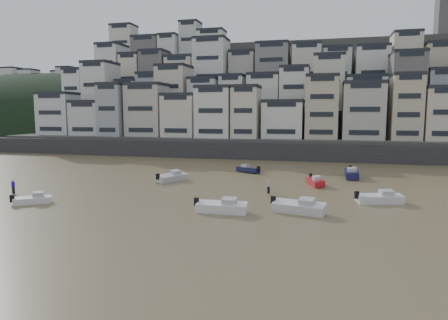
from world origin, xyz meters
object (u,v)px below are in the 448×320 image
(boat_b, at_px, (299,206))
(person_blue, at_px, (13,187))
(boat_f, at_px, (172,176))
(boat_d, at_px, (380,197))
(boat_h, at_px, (248,169))
(boat_j, at_px, (33,199))
(boat_i, at_px, (352,172))
(person_pink, at_px, (269,186))
(boat_a, at_px, (222,205))
(boat_e, at_px, (315,181))

(boat_b, height_order, person_blue, person_blue)
(boat_f, height_order, boat_d, boat_f)
(boat_h, xyz_separation_m, boat_j, (-18.21, -27.49, -0.04))
(boat_i, relative_size, boat_f, 1.16)
(boat_d, xyz_separation_m, person_pink, (-12.33, 2.38, 0.15))
(boat_a, bearing_deg, boat_e, 61.90)
(boat_i, xyz_separation_m, boat_a, (-13.54, -25.03, -0.11))
(boat_i, distance_m, boat_e, 9.36)
(boat_i, bearing_deg, boat_d, 6.56)
(boat_a, bearing_deg, person_pink, 71.64)
(boat_a, distance_m, boat_b, 7.47)
(boat_e, height_order, person_pink, person_pink)
(boat_h, distance_m, boat_j, 32.98)
(boat_i, height_order, boat_a, boat_i)
(boat_b, xyz_separation_m, person_pink, (-4.19, 8.90, 0.11))
(boat_j, bearing_deg, person_pink, -8.96)
(boat_i, xyz_separation_m, boat_d, (1.89, -16.89, -0.13))
(boat_e, height_order, boat_f, boat_f)
(boat_f, xyz_separation_m, boat_a, (11.33, -15.45, 0.01))
(boat_a, bearing_deg, boat_j, -178.51)
(boat_i, distance_m, boat_d, 17.00)
(person_blue, bearing_deg, boat_j, -33.24)
(boat_e, relative_size, person_pink, 2.70)
(boat_d, xyz_separation_m, boat_b, (-8.14, -6.52, 0.04))
(boat_a, xyz_separation_m, boat_b, (7.29, 1.62, 0.02))
(boat_f, distance_m, boat_a, 19.16)
(boat_a, bearing_deg, boat_f, 124.35)
(boat_f, xyz_separation_m, boat_b, (18.63, -13.83, 0.02))
(boat_j, distance_m, person_pink, 26.48)
(boat_f, bearing_deg, boat_a, -116.78)
(boat_j, xyz_separation_m, boat_b, (27.92, 2.84, 0.20))
(boat_i, xyz_separation_m, boat_e, (-5.10, -7.85, -0.21))
(boat_i, bearing_deg, boat_e, -32.82)
(boat_i, xyz_separation_m, boat_h, (-15.95, 1.24, -0.24))
(boat_h, relative_size, person_blue, 2.55)
(boat_f, height_order, person_pink, person_pink)
(boat_e, relative_size, boat_d, 0.89)
(boat_j, bearing_deg, boat_h, 21.18)
(boat_i, bearing_deg, person_pink, -35.55)
(boat_j, height_order, person_pink, person_pink)
(boat_a, distance_m, person_blue, 26.72)
(boat_e, relative_size, boat_b, 0.85)
(boat_a, bearing_deg, boat_i, 59.67)
(boat_b, distance_m, person_blue, 33.89)
(boat_a, relative_size, person_pink, 3.11)
(person_pink, bearing_deg, boat_i, 54.27)
(person_blue, bearing_deg, boat_a, -5.75)
(boat_e, height_order, boat_d, boat_d)
(boat_d, bearing_deg, boat_h, 119.13)
(boat_e, relative_size, boat_h, 1.06)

